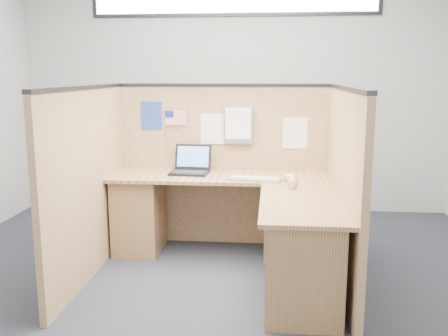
# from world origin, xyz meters

# --- Properties ---
(floor) EXTENTS (5.00, 5.00, 0.00)m
(floor) POSITION_xyz_m (0.00, 0.00, 0.00)
(floor) COLOR #21242E
(floor) RESTS_ON ground
(wall_back) EXTENTS (5.00, 0.00, 5.00)m
(wall_back) POSITION_xyz_m (0.00, 2.25, 1.40)
(wall_back) COLOR #B0B2B5
(wall_back) RESTS_ON floor
(wall_front) EXTENTS (5.00, 0.00, 5.00)m
(wall_front) POSITION_xyz_m (0.00, -2.25, 1.40)
(wall_front) COLOR #B0B2B5
(wall_front) RESTS_ON floor
(cubicle_partitions) EXTENTS (2.06, 1.83, 1.53)m
(cubicle_partitions) POSITION_xyz_m (0.00, 0.43, 0.77)
(cubicle_partitions) COLOR brown
(cubicle_partitions) RESTS_ON floor
(l_desk) EXTENTS (1.95, 1.75, 0.73)m
(l_desk) POSITION_xyz_m (0.18, 0.29, 0.39)
(l_desk) COLOR brown
(l_desk) RESTS_ON floor
(laptop) EXTENTS (0.35, 0.34, 0.25)m
(laptop) POSITION_xyz_m (-0.28, 0.78, 0.79)
(laptop) COLOR black
(laptop) RESTS_ON l_desk
(keyboard) EXTENTS (0.45, 0.21, 0.03)m
(keyboard) POSITION_xyz_m (0.31, 0.48, 0.74)
(keyboard) COLOR gray
(keyboard) RESTS_ON l_desk
(mouse) EXTENTS (0.10, 0.07, 0.04)m
(mouse) POSITION_xyz_m (0.61, 0.48, 0.75)
(mouse) COLOR silver
(mouse) RESTS_ON l_desk
(hand_forearm) EXTENTS (0.10, 0.35, 0.07)m
(hand_forearm) POSITION_xyz_m (0.62, 0.35, 0.76)
(hand_forearm) COLOR tan
(hand_forearm) RESTS_ON l_desk
(blue_poster) EXTENTS (0.20, 0.01, 0.26)m
(blue_poster) POSITION_xyz_m (-0.68, 0.97, 1.23)
(blue_poster) COLOR #22399E
(blue_poster) RESTS_ON cubicle_partitions
(american_flag) EXTENTS (0.21, 0.01, 0.36)m
(american_flag) POSITION_xyz_m (-0.47, 0.96, 1.20)
(american_flag) COLOR olive
(american_flag) RESTS_ON cubicle_partitions
(file_holder) EXTENTS (0.27, 0.05, 0.34)m
(file_holder) POSITION_xyz_m (0.14, 0.94, 1.15)
(file_holder) COLOR slate
(file_holder) RESTS_ON cubicle_partitions
(paper_left) EXTENTS (0.22, 0.02, 0.29)m
(paper_left) POSITION_xyz_m (-0.10, 0.97, 1.11)
(paper_left) COLOR white
(paper_left) RESTS_ON cubicle_partitions
(paper_right) EXTENTS (0.22, 0.01, 0.29)m
(paper_right) POSITION_xyz_m (0.67, 0.97, 1.08)
(paper_right) COLOR white
(paper_right) RESTS_ON cubicle_partitions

